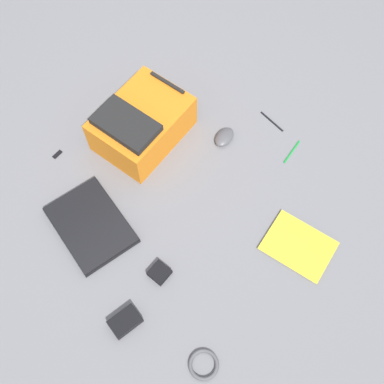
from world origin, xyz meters
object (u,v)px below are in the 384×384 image
Objects in this scene: laptop at (91,225)px; pen_blue at (272,121)px; pen_black at (292,151)px; earbud_pouch at (160,273)px; cable_coil at (204,365)px; usb_stick at (57,154)px; power_brick at (125,322)px; backpack at (141,124)px; book_blue at (298,246)px; computer_mouse at (224,137)px.

laptop is 2.70× the size of pen_blue.
laptop is at bearing -98.61° from pen_blue.
pen_black is 0.78m from earbud_pouch.
cable_coil is 0.80× the size of pen_blue.
usb_stick is at bearing 166.11° from laptop.
power_brick is 0.22m from earbud_pouch.
power_brick is at bearing -44.13° from backpack.
pen_black is (-0.39, 0.88, -0.00)m from cable_coil.
backpack is 9.58× the size of usb_stick.
backpack is 1.19× the size of laptop.
backpack is 0.83m from book_blue.
book_blue is at bearing 8.87° from backpack.
book_blue is at bearing 41.97° from laptop.
computer_mouse is (-0.56, 0.13, 0.01)m from book_blue.
backpack is at bearing 62.36° from usb_stick.
computer_mouse is at bearing 167.01° from book_blue.
power_brick is (0.39, -0.14, 0.00)m from laptop.
computer_mouse reaches higher than cable_coil.
cable_coil reaches higher than usb_stick.
computer_mouse is at bearing 54.18° from usb_stick.
computer_mouse reaches higher than book_blue.
pen_black and pen_blue have the same top height.
computer_mouse is (0.25, 0.26, -0.08)m from backpack.
pen_black is (-0.09, 1.00, -0.01)m from power_brick.
laptop reaches higher than pen_black.
backpack is 3.22× the size of pen_blue.
computer_mouse is at bearing 112.00° from power_brick.
book_blue reaches higher than pen_blue.
earbud_pouch reaches higher than cable_coil.
cable_coil is at bearing -66.26° from pen_black.
pen_black is (0.25, 0.17, -0.01)m from computer_mouse.
pen_blue is (-0.25, 1.05, -0.01)m from power_brick.
laptop is 8.02× the size of usb_stick.
usb_stick is (-0.99, -0.47, -0.00)m from book_blue.
earbud_pouch is at bearing -33.80° from backpack.
power_brick is at bearing -76.35° from pen_blue.
cable_coil is at bearing -6.12° from usb_stick.
book_blue is (0.81, 0.13, -0.09)m from backpack.
power_brick is at bearing -81.76° from computer_mouse.
computer_mouse is at bearing -144.80° from pen_black.
laptop is 5.19× the size of earbud_pouch.
earbud_pouch reaches higher than book_blue.
earbud_pouch is (-0.28, -0.48, 0.01)m from book_blue.
pen_blue is at bearing 57.09° from computer_mouse.
laptop is at bearing -13.89° from usb_stick.
earbud_pouch is at bearing -120.58° from book_blue.
pen_blue is at bearing 143.72° from book_blue.
laptop is at bearing 178.14° from cable_coil.
book_blue is at bearing 71.84° from power_brick.
backpack is at bearing -124.49° from pen_blue.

